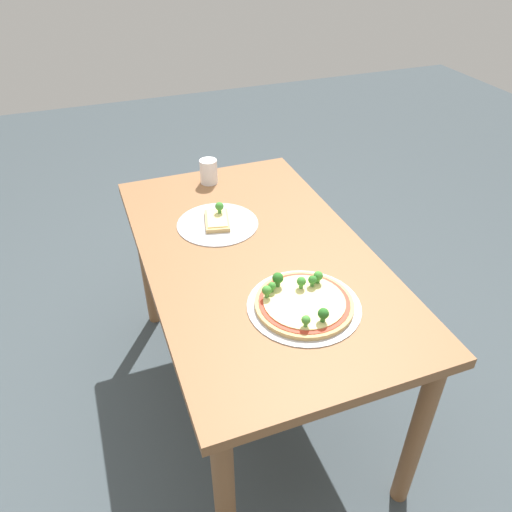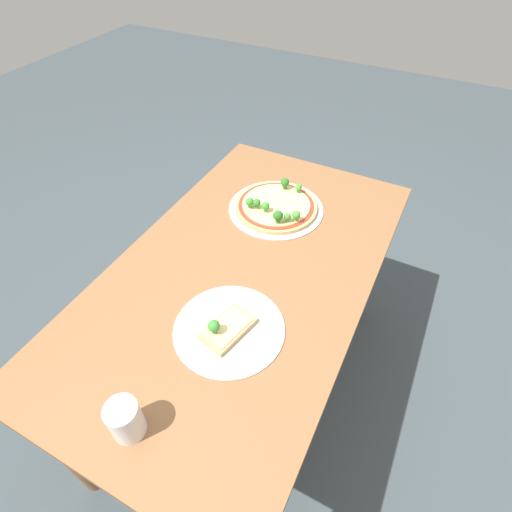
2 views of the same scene
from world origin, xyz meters
name	(u,v)px [view 1 (image 1 of 2)]	position (x,y,z in m)	size (l,w,h in m)	color
ground_plane	(256,391)	(0.00, 0.00, 0.00)	(8.00, 8.00, 0.00)	#3D474C
dining_table	(256,274)	(0.00, 0.00, 0.65)	(1.34, 0.76, 0.75)	brown
pizza_tray_whole	(303,302)	(0.32, 0.03, 0.76)	(0.34, 0.34, 0.07)	#B7B7BC
pizza_tray_slice	(218,222)	(-0.22, -0.07, 0.76)	(0.31, 0.31, 0.07)	#B7B7BC
drinking_cup	(209,171)	(-0.55, -0.01, 0.80)	(0.07, 0.07, 0.10)	white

